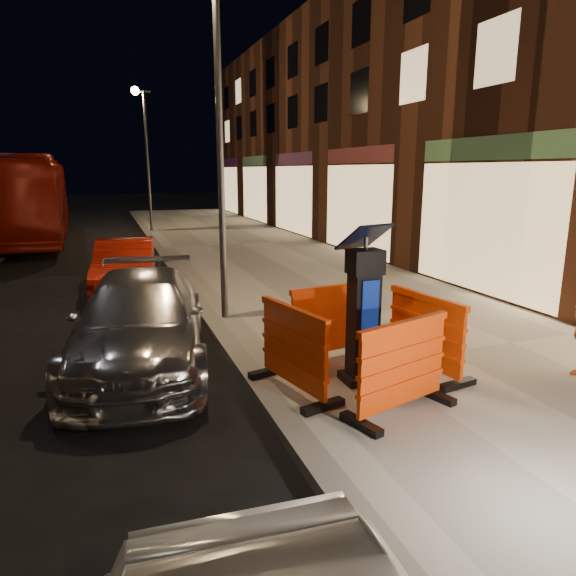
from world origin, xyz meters
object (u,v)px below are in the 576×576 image
object	(u,v)px
barrier_front	(402,367)
barrier_back	(332,321)
car_red	(127,291)
barrier_kerbside	(293,350)
bus_doubledecker	(29,241)
parking_kiosk	(364,309)
barrier_bldgside	(425,334)
car_silver	(143,363)

from	to	relation	value
barrier_front	barrier_back	xyz separation A→B (m)	(0.00, 1.90, 0.00)
barrier_front	barrier_back	bearing A→B (deg)	73.41
car_red	barrier_back	bearing A→B (deg)	-60.68
barrier_kerbside	barrier_back	bearing A→B (deg)	-58.59
barrier_kerbside	bus_doubledecker	distance (m)	18.45
parking_kiosk	barrier_bldgside	bearing A→B (deg)	-11.59
barrier_back	barrier_bldgside	world-z (taller)	same
barrier_bldgside	bus_doubledecker	bearing A→B (deg)	11.84
parking_kiosk	barrier_kerbside	distance (m)	1.04
barrier_back	car_red	bearing A→B (deg)	104.93
barrier_kerbside	bus_doubledecker	size ratio (longest dim) A/B	0.11
car_silver	car_red	size ratio (longest dim) A/B	1.22
barrier_front	parking_kiosk	bearing A→B (deg)	73.41
car_red	bus_doubledecker	distance (m)	11.25
barrier_back	car_silver	world-z (taller)	barrier_back
parking_kiosk	bus_doubledecker	distance (m)	18.76
car_silver	car_red	xyz separation A→B (m)	(-0.00, 5.00, 0.00)
car_red	bus_doubledecker	bearing A→B (deg)	113.25
barrier_back	bus_doubledecker	size ratio (longest dim) A/B	0.11
car_silver	bus_doubledecker	bearing A→B (deg)	110.41
barrier_kerbside	barrier_bldgside	world-z (taller)	same
barrier_bldgside	bus_doubledecker	world-z (taller)	bus_doubledecker
bus_doubledecker	barrier_front	bearing A→B (deg)	-74.31
parking_kiosk	car_silver	size ratio (longest dim) A/B	0.43
barrier_bldgside	bus_doubledecker	xyz separation A→B (m)	(-6.96, 17.73, -0.69)
parking_kiosk	barrier_front	xyz separation A→B (m)	(0.00, -0.95, -0.43)
bus_doubledecker	parking_kiosk	bearing A→B (deg)	-73.42
barrier_kerbside	bus_doubledecker	world-z (taller)	bus_doubledecker
barrier_back	car_red	world-z (taller)	barrier_back
barrier_bldgside	car_silver	xyz separation A→B (m)	(-3.58, 2.00, -0.69)
barrier_bldgside	car_red	world-z (taller)	barrier_bldgside
barrier_back	car_silver	xyz separation A→B (m)	(-2.63, 1.05, -0.69)
barrier_front	car_silver	xyz separation A→B (m)	(-2.63, 2.95, -0.69)
barrier_kerbside	car_silver	xyz separation A→B (m)	(-1.68, 2.00, -0.69)
parking_kiosk	bus_doubledecker	world-z (taller)	parking_kiosk
barrier_bldgside	bus_doubledecker	distance (m)	19.06
barrier_back	car_silver	bearing A→B (deg)	149.60
car_red	parking_kiosk	bearing A→B (deg)	-63.58
parking_kiosk	car_red	xyz separation A→B (m)	(-2.64, 7.00, -1.12)
barrier_front	barrier_bldgside	bearing A→B (deg)	28.41
bus_doubledecker	barrier_back	bearing A→B (deg)	-72.44
barrier_kerbside	barrier_bldgside	size ratio (longest dim) A/B	1.00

